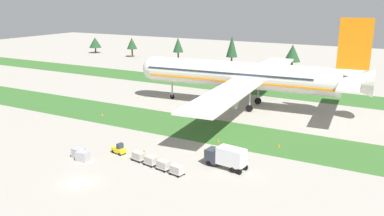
{
  "coord_description": "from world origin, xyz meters",
  "views": [
    {
      "loc": [
        40.96,
        -39.78,
        26.48
      ],
      "look_at": [
        1.67,
        31.9,
        4.0
      ],
      "focal_mm": 37.44,
      "sensor_mm": 36.0,
      "label": 1
    }
  ],
  "objects_px": {
    "cargo_dolly_fourth": "(177,169)",
    "taxiway_marker_1": "(102,115)",
    "baggage_tug": "(119,149)",
    "ground_crew_marshaller": "(144,154)",
    "cargo_dolly_second": "(151,160)",
    "cargo_dolly_lead": "(138,156)",
    "taxiway_marker_0": "(218,140)",
    "uld_container_0": "(83,156)",
    "cargo_dolly_third": "(163,165)",
    "uld_container_1": "(79,153)",
    "taxiway_marker_2": "(279,145)",
    "catering_truck": "(226,157)",
    "airliner": "(245,75)"
  },
  "relations": [
    {
      "from": "uld_container_0",
      "to": "catering_truck",
      "type": "bearing_deg",
      "value": 21.56
    },
    {
      "from": "cargo_dolly_lead",
      "to": "taxiway_marker_1",
      "type": "bearing_deg",
      "value": 63.87
    },
    {
      "from": "cargo_dolly_fourth",
      "to": "cargo_dolly_lead",
      "type": "bearing_deg",
      "value": 90.0
    },
    {
      "from": "cargo_dolly_third",
      "to": "taxiway_marker_0",
      "type": "relative_size",
      "value": 3.54
    },
    {
      "from": "uld_container_0",
      "to": "uld_container_1",
      "type": "height_order",
      "value": "uld_container_1"
    },
    {
      "from": "baggage_tug",
      "to": "ground_crew_marshaller",
      "type": "distance_m",
      "value": 5.46
    },
    {
      "from": "uld_container_0",
      "to": "taxiway_marker_2",
      "type": "xyz_separation_m",
      "value": [
        27.05,
        22.23,
        -0.5
      ]
    },
    {
      "from": "airliner",
      "to": "cargo_dolly_fourth",
      "type": "xyz_separation_m",
      "value": [
        5.74,
        -42.86,
        -7.12
      ]
    },
    {
      "from": "airliner",
      "to": "baggage_tug",
      "type": "xyz_separation_m",
      "value": [
        -7.72,
        -40.21,
        -7.23
      ]
    },
    {
      "from": "baggage_tug",
      "to": "uld_container_1",
      "type": "bearing_deg",
      "value": 145.57
    },
    {
      "from": "uld_container_1",
      "to": "taxiway_marker_0",
      "type": "bearing_deg",
      "value": 46.54
    },
    {
      "from": "taxiway_marker_0",
      "to": "taxiway_marker_2",
      "type": "distance_m",
      "value": 11.34
    },
    {
      "from": "cargo_dolly_second",
      "to": "cargo_dolly_third",
      "type": "distance_m",
      "value": 2.9
    },
    {
      "from": "cargo_dolly_second",
      "to": "taxiway_marker_2",
      "type": "relative_size",
      "value": 4.1
    },
    {
      "from": "cargo_dolly_lead",
      "to": "cargo_dolly_second",
      "type": "height_order",
      "value": "same"
    },
    {
      "from": "cargo_dolly_second",
      "to": "catering_truck",
      "type": "relative_size",
      "value": 0.34
    },
    {
      "from": "taxiway_marker_1",
      "to": "cargo_dolly_lead",
      "type": "bearing_deg",
      "value": -37.27
    },
    {
      "from": "cargo_dolly_second",
      "to": "catering_truck",
      "type": "height_order",
      "value": "catering_truck"
    },
    {
      "from": "airliner",
      "to": "taxiway_marker_0",
      "type": "relative_size",
      "value": 103.59
    },
    {
      "from": "cargo_dolly_fourth",
      "to": "uld_container_1",
      "type": "bearing_deg",
      "value": 107.84
    },
    {
      "from": "uld_container_0",
      "to": "cargo_dolly_fourth",
      "type": "bearing_deg",
      "value": 9.31
    },
    {
      "from": "taxiway_marker_0",
      "to": "uld_container_0",
      "type": "bearing_deg",
      "value": -129.96
    },
    {
      "from": "baggage_tug",
      "to": "taxiway_marker_0",
      "type": "relative_size",
      "value": 4.05
    },
    {
      "from": "cargo_dolly_second",
      "to": "uld_container_1",
      "type": "height_order",
      "value": "uld_container_1"
    },
    {
      "from": "cargo_dolly_second",
      "to": "ground_crew_marshaller",
      "type": "bearing_deg",
      "value": 68.71
    },
    {
      "from": "baggage_tug",
      "to": "cargo_dolly_second",
      "type": "bearing_deg",
      "value": -90.0
    },
    {
      "from": "baggage_tug",
      "to": "uld_container_0",
      "type": "xyz_separation_m",
      "value": [
        -3.37,
        -5.41,
        -0.01
      ]
    },
    {
      "from": "baggage_tug",
      "to": "cargo_dolly_fourth",
      "type": "xyz_separation_m",
      "value": [
        13.47,
        -2.65,
        0.1
      ]
    },
    {
      "from": "ground_crew_marshaller",
      "to": "taxiway_marker_0",
      "type": "bearing_deg",
      "value": 148.53
    },
    {
      "from": "cargo_dolly_fourth",
      "to": "taxiway_marker_1",
      "type": "bearing_deg",
      "value": 69.73
    },
    {
      "from": "uld_container_0",
      "to": "ground_crew_marshaller",
      "type": "bearing_deg",
      "value": 31.25
    },
    {
      "from": "cargo_dolly_second",
      "to": "cargo_dolly_fourth",
      "type": "relative_size",
      "value": 1.0
    },
    {
      "from": "cargo_dolly_third",
      "to": "ground_crew_marshaller",
      "type": "height_order",
      "value": "ground_crew_marshaller"
    },
    {
      "from": "cargo_dolly_third",
      "to": "catering_truck",
      "type": "xyz_separation_m",
      "value": [
        8.43,
        5.54,
        1.03
      ]
    },
    {
      "from": "uld_container_0",
      "to": "taxiway_marker_0",
      "type": "height_order",
      "value": "uld_container_0"
    },
    {
      "from": "uld_container_0",
      "to": "baggage_tug",
      "type": "bearing_deg",
      "value": 58.13
    },
    {
      "from": "cargo_dolly_third",
      "to": "uld_container_1",
      "type": "distance_m",
      "value": 15.76
    },
    {
      "from": "baggage_tug",
      "to": "taxiway_marker_2",
      "type": "relative_size",
      "value": 4.69
    },
    {
      "from": "baggage_tug",
      "to": "cargo_dolly_second",
      "type": "distance_m",
      "value": 7.93
    },
    {
      "from": "catering_truck",
      "to": "uld_container_1",
      "type": "bearing_deg",
      "value": 116.0
    },
    {
      "from": "airliner",
      "to": "taxiway_marker_0",
      "type": "height_order",
      "value": "airliner"
    },
    {
      "from": "cargo_dolly_fourth",
      "to": "taxiway_marker_0",
      "type": "relative_size",
      "value": 3.54
    },
    {
      "from": "cargo_dolly_third",
      "to": "taxiway_marker_0",
      "type": "height_order",
      "value": "cargo_dolly_third"
    },
    {
      "from": "taxiway_marker_0",
      "to": "cargo_dolly_third",
      "type": "bearing_deg",
      "value": -97.62
    },
    {
      "from": "cargo_dolly_second",
      "to": "cargo_dolly_lead",
      "type": "bearing_deg",
      "value": 90.0
    },
    {
      "from": "uld_container_0",
      "to": "uld_container_1",
      "type": "relative_size",
      "value": 1.0
    },
    {
      "from": "cargo_dolly_fourth",
      "to": "ground_crew_marshaller",
      "type": "relative_size",
      "value": 1.41
    },
    {
      "from": "catering_truck",
      "to": "ground_crew_marshaller",
      "type": "relative_size",
      "value": 4.13
    },
    {
      "from": "cargo_dolly_fourth",
      "to": "taxiway_marker_2",
      "type": "relative_size",
      "value": 4.1
    },
    {
      "from": "cargo_dolly_third",
      "to": "taxiway_marker_0",
      "type": "bearing_deg",
      "value": 3.52
    }
  ]
}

